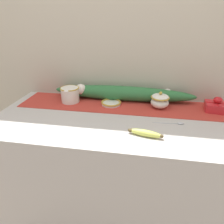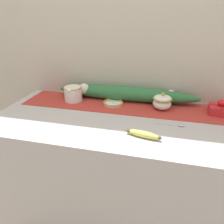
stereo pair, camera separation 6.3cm
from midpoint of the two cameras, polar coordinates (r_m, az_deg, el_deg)
The scene contains 11 objects.
ground_plane at distance 1.75m, azimuth 2.39°, elevation -28.90°, with size 12.00×12.00×0.00m, color #7A6B5B.
countertop at distance 1.40m, azimuth 2.74°, elevation -18.23°, with size 1.43×0.64×0.90m, color #B7B2AD.
back_wall at distance 1.37m, azimuth 6.21°, elevation 16.23°, with size 2.23×0.04×2.40m, color #B7AD99.
table_runner at distance 1.30m, azimuth 4.62°, elevation 1.87°, with size 1.31×0.27×0.00m, color #B23328.
cream_pitcher at distance 1.36m, azimuth -9.73°, elevation 5.31°, with size 0.12×0.14×0.10m.
sugar_bowl at distance 1.27m, azimuth 15.52°, elevation 2.79°, with size 0.11×0.11×0.11m.
small_dish at distance 1.30m, azimuth 1.74°, elevation 2.60°, with size 0.13×0.13×0.02m.
banana at distance 0.97m, azimuth 10.80°, elevation -6.31°, with size 0.17×0.06×0.03m.
spoon at distance 1.12m, azimuth 20.05°, elevation -3.59°, with size 0.17×0.03×0.01m.
gift_box at distance 1.34m, azimuth 29.82°, elevation 0.72°, with size 0.14×0.12×0.09m.
poinsettia_garland at distance 1.36m, azimuth 5.06°, elevation 5.33°, with size 0.96×0.11×0.10m.
Camera 2 is at (0.20, -0.99, 1.42)m, focal length 32.00 mm.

